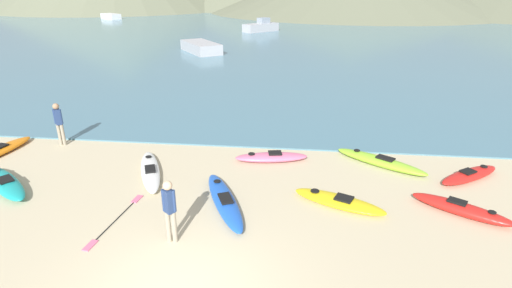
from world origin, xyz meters
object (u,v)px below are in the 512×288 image
at_px(kayak_on_sand_3, 150,171).
at_px(kayak_on_sand_8, 461,209).
at_px(moored_boat_3, 201,47).
at_px(moored_boat_4, 299,19).
at_px(moored_boat_0, 261,27).
at_px(kayak_on_sand_1, 5,183).
at_px(kayak_on_sand_6, 271,157).
at_px(kayak_on_sand_0, 470,175).
at_px(person_near_waterline, 59,121).
at_px(moored_boat_2, 111,16).
at_px(loose_paddle, 116,220).
at_px(person_near_foreground, 169,208).
at_px(kayak_on_sand_2, 339,201).
at_px(kayak_on_sand_5, 380,161).
at_px(kayak_on_sand_7, 224,200).

bearing_deg(kayak_on_sand_3, kayak_on_sand_8, -8.50).
xyz_separation_m(moored_boat_3, moored_boat_4, (8.50, 31.48, -0.09)).
relative_size(moored_boat_0, moored_boat_4, 1.20).
height_order(kayak_on_sand_1, kayak_on_sand_6, kayak_on_sand_1).
relative_size(kayak_on_sand_0, moored_boat_4, 0.65).
distance_m(kayak_on_sand_1, kayak_on_sand_6, 8.78).
distance_m(person_near_waterline, moored_boat_2, 58.27).
bearing_deg(kayak_on_sand_0, loose_paddle, -160.70).
bearing_deg(person_near_foreground, kayak_on_sand_2, 27.60).
height_order(kayak_on_sand_2, kayak_on_sand_8, kayak_on_sand_8).
distance_m(kayak_on_sand_5, person_near_foreground, 7.96).
distance_m(kayak_on_sand_7, moored_boat_3, 27.00).
xyz_separation_m(kayak_on_sand_2, moored_boat_3, (-10.41, 25.68, 0.38)).
bearing_deg(loose_paddle, person_near_foreground, -21.95).
bearing_deg(kayak_on_sand_0, kayak_on_sand_7, -161.74).
xyz_separation_m(kayak_on_sand_5, moored_boat_0, (-8.27, 39.33, 0.48)).
distance_m(kayak_on_sand_5, moored_boat_4, 54.35).
distance_m(kayak_on_sand_0, kayak_on_sand_5, 2.86).
height_order(person_near_foreground, moored_boat_4, person_near_foreground).
bearing_deg(moored_boat_0, kayak_on_sand_2, -81.12).
height_order(kayak_on_sand_0, loose_paddle, kayak_on_sand_0).
xyz_separation_m(kayak_on_sand_0, moored_boat_0, (-11.04, 40.05, 0.50)).
distance_m(kayak_on_sand_0, kayak_on_sand_6, 6.68).
xyz_separation_m(person_near_foreground, moored_boat_4, (2.40, 59.41, -0.56)).
distance_m(kayak_on_sand_6, person_near_foreground, 5.60).
bearing_deg(person_near_foreground, kayak_on_sand_0, 26.95).
bearing_deg(moored_boat_2, kayak_on_sand_5, -56.85).
relative_size(kayak_on_sand_2, kayak_on_sand_7, 0.83).
height_order(kayak_on_sand_7, moored_boat_0, moored_boat_0).
xyz_separation_m(kayak_on_sand_1, kayak_on_sand_8, (13.85, -0.00, 0.01)).
relative_size(kayak_on_sand_5, moored_boat_2, 0.76).
height_order(kayak_on_sand_7, loose_paddle, kayak_on_sand_7).
xyz_separation_m(kayak_on_sand_6, moored_boat_3, (-8.20, 22.81, 0.36)).
height_order(kayak_on_sand_3, kayak_on_sand_5, kayak_on_sand_5).
bearing_deg(kayak_on_sand_8, kayak_on_sand_3, 171.50).
distance_m(kayak_on_sand_0, kayak_on_sand_7, 8.19).
bearing_deg(moored_boat_0, kayak_on_sand_5, -78.12).
height_order(kayak_on_sand_7, moored_boat_3, moored_boat_3).
distance_m(kayak_on_sand_1, moored_boat_3, 25.78).
height_order(kayak_on_sand_3, kayak_on_sand_7, kayak_on_sand_7).
xyz_separation_m(kayak_on_sand_8, moored_boat_4, (-5.29, 57.26, 0.24)).
height_order(moored_boat_0, loose_paddle, moored_boat_0).
bearing_deg(kayak_on_sand_2, moored_boat_4, 91.92).
relative_size(kayak_on_sand_1, kayak_on_sand_5, 0.93).
bearing_deg(kayak_on_sand_5, kayak_on_sand_0, -14.74).
relative_size(kayak_on_sand_1, person_near_waterline, 1.68).
relative_size(kayak_on_sand_3, loose_paddle, 1.17).
height_order(kayak_on_sand_0, kayak_on_sand_3, kayak_on_sand_0).
relative_size(kayak_on_sand_0, kayak_on_sand_2, 0.88).
bearing_deg(kayak_on_sand_0, kayak_on_sand_5, 165.26).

